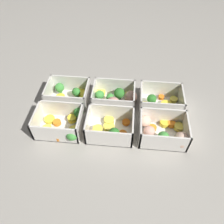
% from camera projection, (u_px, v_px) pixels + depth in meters
% --- Properties ---
extents(ground_plane, '(4.00, 4.00, 0.00)m').
position_uv_depth(ground_plane, '(112.00, 117.00, 0.75)').
color(ground_plane, gray).
extents(container_near_left, '(0.15, 0.13, 0.07)m').
position_uv_depth(container_near_left, '(63.00, 124.00, 0.70)').
color(container_near_left, silver).
rests_on(container_near_left, ground_plane).
extents(container_near_center, '(0.15, 0.11, 0.07)m').
position_uv_depth(container_near_center, '(110.00, 128.00, 0.69)').
color(container_near_center, silver).
rests_on(container_near_center, ground_plane).
extents(container_near_right, '(0.16, 0.12, 0.07)m').
position_uv_depth(container_near_right, '(164.00, 132.00, 0.68)').
color(container_near_right, silver).
rests_on(container_near_right, ground_plane).
extents(container_far_left, '(0.15, 0.11, 0.07)m').
position_uv_depth(container_far_left, '(70.00, 95.00, 0.79)').
color(container_far_left, silver).
rests_on(container_far_left, ground_plane).
extents(container_far_center, '(0.17, 0.13, 0.07)m').
position_uv_depth(container_far_center, '(116.00, 98.00, 0.78)').
color(container_far_center, silver).
rests_on(container_far_center, ground_plane).
extents(container_far_right, '(0.15, 0.11, 0.07)m').
position_uv_depth(container_far_right, '(161.00, 103.00, 0.76)').
color(container_far_right, silver).
rests_on(container_far_right, ground_plane).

